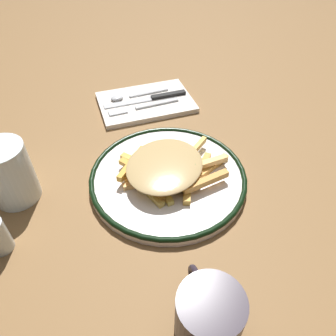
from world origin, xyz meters
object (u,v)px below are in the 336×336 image
at_px(fork, 144,106).
at_px(spoon, 130,96).
at_px(plate, 168,177).
at_px(fries_heap, 166,168).
at_px(napkin, 146,102).
at_px(water_glass, 9,173).
at_px(coffee_mug, 209,315).
at_px(knife, 153,98).

distance_m(fork, spoon, 0.06).
xyz_separation_m(plate, fries_heap, (-0.00, 0.00, 0.03)).
relative_size(fork, spoon, 1.16).
distance_m(napkin, water_glass, 0.38).
distance_m(napkin, coffee_mug, 0.55).
relative_size(spoon, coffee_mug, 1.37).
bearing_deg(plate, knife, -9.41).
bearing_deg(water_glass, plate, -99.58).
bearing_deg(plate, spoon, 1.61).
relative_size(plate, napkin, 1.31).
height_order(fries_heap, knife, fries_heap).
distance_m(fries_heap, fork, 0.25).
bearing_deg(water_glass, coffee_mug, -142.99).
height_order(fries_heap, spoon, fries_heap).
bearing_deg(napkin, coffee_mug, 173.87).
relative_size(napkin, coffee_mug, 2.05).
bearing_deg(knife, plate, 170.59).
xyz_separation_m(plate, spoon, (0.30, 0.01, 0.01)).
distance_m(plate, fork, 0.25).
bearing_deg(coffee_mug, fork, -5.13).
height_order(spoon, water_glass, water_glass).
xyz_separation_m(napkin, fork, (-0.03, 0.01, 0.01)).
height_order(fries_heap, napkin, fries_heap).
distance_m(fries_heap, spoon, 0.30).
height_order(plate, fork, plate).
distance_m(fries_heap, water_glass, 0.27).
bearing_deg(fork, napkin, -22.95).
distance_m(fries_heap, napkin, 0.28).
xyz_separation_m(fork, coffee_mug, (-0.52, 0.05, 0.03)).
xyz_separation_m(plate, napkin, (0.27, -0.03, -0.00)).
bearing_deg(water_glass, fork, -55.41).
height_order(knife, coffee_mug, coffee_mug).
xyz_separation_m(spoon, coffee_mug, (-0.57, 0.02, 0.02)).
bearing_deg(fork, fries_heap, 175.80).
distance_m(spoon, water_glass, 0.37).
bearing_deg(coffee_mug, napkin, -6.13).
xyz_separation_m(plate, water_glass, (0.05, 0.27, 0.05)).
distance_m(fork, coffee_mug, 0.52).
height_order(napkin, spoon, spoon).
xyz_separation_m(knife, water_glass, (-0.23, 0.32, 0.04)).
bearing_deg(fork, coffee_mug, 174.87).
relative_size(water_glass, coffee_mug, 1.02).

